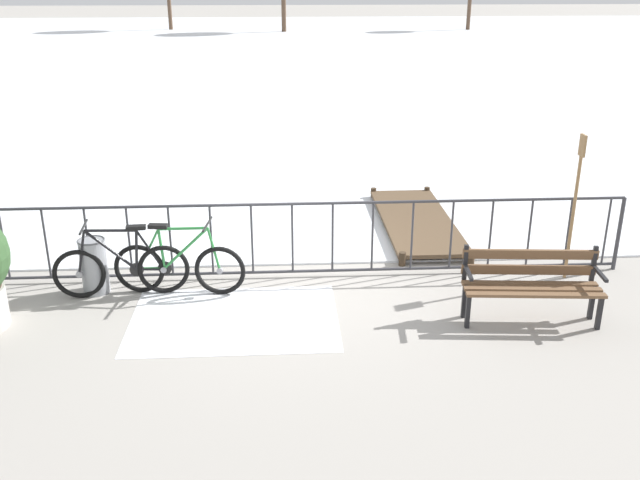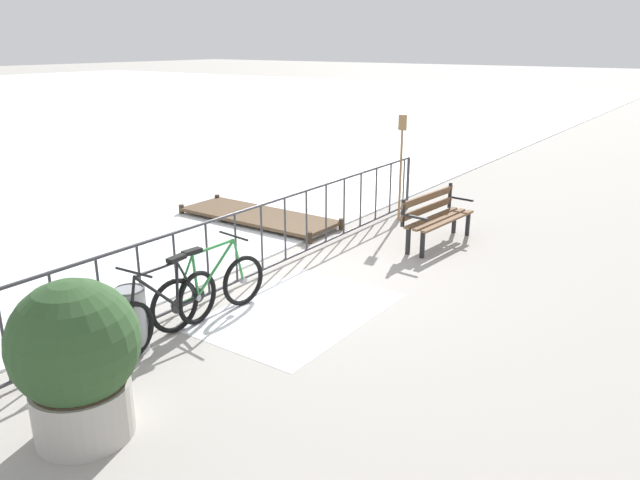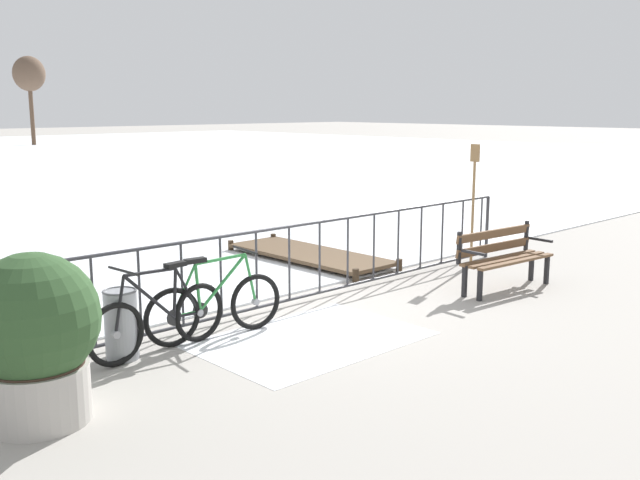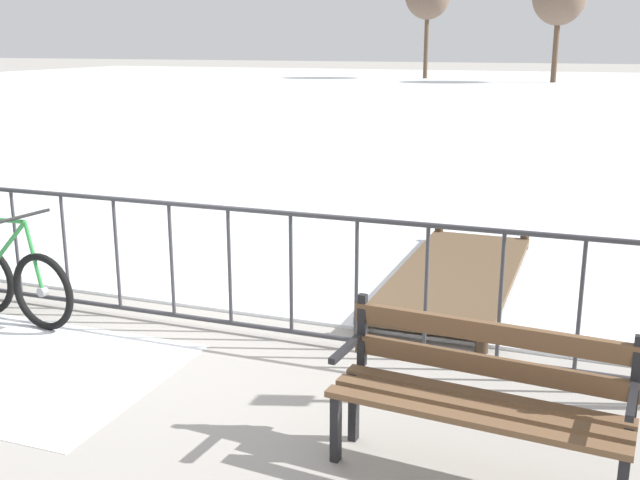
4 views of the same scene
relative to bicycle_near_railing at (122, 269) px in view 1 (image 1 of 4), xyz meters
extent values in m
plane|color=#9E9991|center=(2.19, 0.45, -0.37)|extent=(160.00, 160.00, 0.00)
cube|color=white|center=(2.19, 28.85, -0.35)|extent=(80.00, 56.00, 0.03)
cube|color=white|center=(1.45, -0.75, -0.36)|extent=(2.48, 1.73, 0.01)
cylinder|color=#38383D|center=(2.19, 0.45, 0.68)|extent=(9.00, 0.04, 0.04)
cylinder|color=#38383D|center=(2.19, 0.45, -0.29)|extent=(9.00, 0.04, 0.04)
cylinder|color=#38383D|center=(6.69, 0.45, 0.16)|extent=(0.06, 0.06, 1.05)
cylinder|color=#38383D|center=(-1.59, 0.45, 0.20)|extent=(0.03, 0.03, 0.97)
cylinder|color=#38383D|center=(-1.05, 0.45, 0.20)|extent=(0.03, 0.03, 0.97)
cylinder|color=#38383D|center=(-0.51, 0.45, 0.20)|extent=(0.03, 0.03, 0.97)
cylinder|color=#38383D|center=(0.03, 0.45, 0.20)|extent=(0.03, 0.03, 0.97)
cylinder|color=#38383D|center=(0.57, 0.45, 0.20)|extent=(0.03, 0.03, 0.97)
cylinder|color=#38383D|center=(1.11, 0.45, 0.20)|extent=(0.03, 0.03, 0.97)
cylinder|color=#38383D|center=(1.65, 0.45, 0.20)|extent=(0.03, 0.03, 0.97)
cylinder|color=#38383D|center=(2.19, 0.45, 0.20)|extent=(0.03, 0.03, 0.97)
cylinder|color=#38383D|center=(2.73, 0.45, 0.20)|extent=(0.03, 0.03, 0.97)
cylinder|color=#38383D|center=(3.27, 0.45, 0.20)|extent=(0.03, 0.03, 0.97)
cylinder|color=#38383D|center=(3.81, 0.45, 0.20)|extent=(0.03, 0.03, 0.97)
cylinder|color=#38383D|center=(4.35, 0.45, 0.20)|extent=(0.03, 0.03, 0.97)
cylinder|color=#38383D|center=(4.89, 0.45, 0.20)|extent=(0.03, 0.03, 0.97)
cylinder|color=#38383D|center=(5.43, 0.45, 0.20)|extent=(0.03, 0.03, 0.97)
cylinder|color=#38383D|center=(5.97, 0.45, 0.20)|extent=(0.03, 0.03, 0.97)
cylinder|color=#38383D|center=(6.51, 0.45, 0.20)|extent=(0.03, 0.03, 0.97)
torus|color=black|center=(0.52, 0.04, -0.04)|extent=(0.66, 0.11, 0.66)
cylinder|color=gray|center=(0.52, 0.04, -0.04)|extent=(0.08, 0.07, 0.08)
torus|color=black|center=(-0.53, -0.04, -0.04)|extent=(0.66, 0.11, 0.66)
cylinder|color=gray|center=(-0.53, -0.04, -0.04)|extent=(0.08, 0.07, 0.08)
cylinder|color=black|center=(0.21, 0.02, 0.25)|extent=(0.08, 0.04, 0.53)
cylinder|color=black|center=(-0.11, -0.01, 0.26)|extent=(0.61, 0.09, 0.59)
cylinder|color=black|center=(-0.09, -0.01, 0.53)|extent=(0.63, 0.09, 0.07)
cylinder|color=black|center=(0.35, 0.03, -0.03)|extent=(0.34, 0.06, 0.05)
cylinder|color=black|center=(0.37, 0.03, 0.24)|extent=(0.32, 0.05, 0.56)
cylinder|color=black|center=(-0.46, -0.04, 0.25)|extent=(0.16, 0.05, 0.59)
cube|color=black|center=(0.23, 0.02, 0.55)|extent=(0.25, 0.12, 0.05)
cylinder|color=black|center=(-0.40, -0.03, 0.59)|extent=(0.07, 0.52, 0.03)
cylinder|color=black|center=(0.18, 0.01, -0.02)|extent=(0.18, 0.03, 0.18)
torus|color=black|center=(0.20, 0.08, -0.04)|extent=(0.66, 0.14, 0.66)
cylinder|color=gray|center=(0.20, 0.08, -0.04)|extent=(0.09, 0.07, 0.08)
torus|color=black|center=(1.25, -0.04, -0.04)|extent=(0.66, 0.14, 0.66)
cylinder|color=gray|center=(1.25, -0.04, -0.04)|extent=(0.09, 0.07, 0.08)
cylinder|color=#2D843D|center=(0.52, 0.05, 0.25)|extent=(0.08, 0.04, 0.53)
cylinder|color=#2D843D|center=(0.83, 0.01, 0.26)|extent=(0.61, 0.11, 0.59)
cylinder|color=#2D843D|center=(0.81, 0.01, 0.53)|extent=(0.63, 0.11, 0.07)
cylinder|color=#2D843D|center=(0.37, 0.06, -0.03)|extent=(0.34, 0.07, 0.05)
cylinder|color=#2D843D|center=(0.35, 0.07, 0.24)|extent=(0.32, 0.07, 0.56)
cylinder|color=#2D843D|center=(1.18, -0.03, 0.25)|extent=(0.16, 0.05, 0.59)
cube|color=black|center=(0.49, 0.05, 0.55)|extent=(0.25, 0.13, 0.05)
cylinder|color=black|center=(1.12, -0.02, 0.59)|extent=(0.09, 0.52, 0.03)
cylinder|color=black|center=(0.54, 0.04, -0.02)|extent=(0.18, 0.04, 0.18)
cube|color=brown|center=(4.97, -0.90, 0.07)|extent=(1.60, 0.23, 0.04)
cube|color=brown|center=(4.96, -1.06, 0.07)|extent=(1.60, 0.23, 0.04)
cube|color=brown|center=(4.95, -1.21, 0.07)|extent=(1.60, 0.23, 0.04)
cube|color=brown|center=(4.98, -0.81, 0.21)|extent=(1.60, 0.19, 0.12)
cube|color=brown|center=(4.98, -0.81, 0.41)|extent=(1.60, 0.19, 0.12)
cube|color=black|center=(5.71, -1.25, -0.15)|extent=(0.05, 0.06, 0.44)
cube|color=black|center=(5.73, -0.99, -0.15)|extent=(0.05, 0.06, 0.44)
cube|color=black|center=(5.74, -0.87, 0.30)|extent=(0.05, 0.05, 0.45)
cube|color=black|center=(5.72, -1.12, 0.27)|extent=(0.07, 0.40, 0.04)
cube|color=black|center=(4.19, -1.12, -0.15)|extent=(0.05, 0.06, 0.44)
cube|color=black|center=(4.22, -0.86, -0.15)|extent=(0.05, 0.06, 0.44)
cube|color=black|center=(4.23, -0.74, 0.30)|extent=(0.05, 0.05, 0.45)
cube|color=black|center=(4.20, -0.99, 0.27)|extent=(0.07, 0.40, 0.04)
cylinder|color=gray|center=(-0.38, 0.12, -0.01)|extent=(0.34, 0.34, 0.72)
torus|color=#545558|center=(-0.38, 0.12, 0.35)|extent=(0.35, 0.35, 0.02)
cylinder|color=#937047|center=(5.89, 0.20, 0.48)|extent=(0.04, 0.04, 1.70)
cube|color=#937047|center=(5.89, 0.20, 1.47)|extent=(0.03, 0.16, 0.28)
cube|color=brown|center=(4.24, 2.30, -0.25)|extent=(1.10, 3.11, 0.06)
cylinder|color=#3C2E20|center=(3.75, 0.75, -0.27)|extent=(0.10, 0.10, 0.20)
cylinder|color=#3C2E20|center=(4.74, 0.75, -0.27)|extent=(0.10, 0.10, 0.20)
cylinder|color=#3C2E20|center=(3.75, 3.86, -0.27)|extent=(0.10, 0.10, 0.20)
cylinder|color=#3C2E20|center=(4.74, 3.86, -0.27)|extent=(0.10, 0.10, 0.20)
cylinder|color=brown|center=(2.54, 40.97, 1.57)|extent=(0.31, 0.31, 3.87)
camera|label=1|loc=(2.04, -8.27, 3.55)|focal=39.12mm
camera|label=2|loc=(-4.12, -5.04, 2.88)|focal=34.28mm
camera|label=3|loc=(-3.72, -6.40, 2.20)|focal=40.13mm
camera|label=4|loc=(5.47, -4.80, 1.97)|focal=42.54mm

